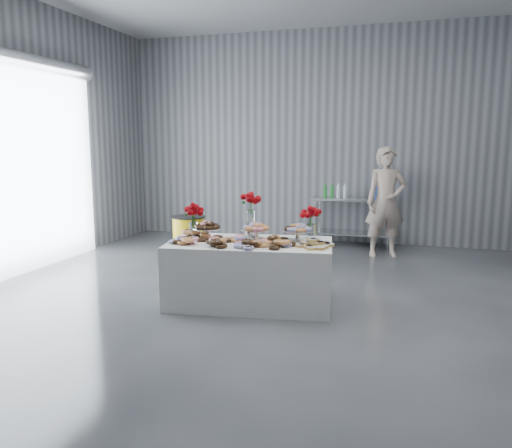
{
  "coord_description": "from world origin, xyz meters",
  "views": [
    {
      "loc": [
        1.38,
        -5.11,
        1.91
      ],
      "look_at": [
        -0.38,
        0.81,
        0.89
      ],
      "focal_mm": 35.0,
      "sensor_mm": 36.0,
      "label": 1
    }
  ],
  "objects_px": {
    "person": "(386,202)",
    "prep_table": "(353,213)",
    "water_jug": "(382,185)",
    "trash_barrel": "(189,238)",
    "display_table": "(250,273)"
  },
  "relations": [
    {
      "from": "display_table",
      "to": "person",
      "type": "xyz_separation_m",
      "value": [
        1.42,
        3.05,
        0.54
      ]
    },
    {
      "from": "water_jug",
      "to": "person",
      "type": "bearing_deg",
      "value": -81.38
    },
    {
      "from": "person",
      "to": "water_jug",
      "type": "bearing_deg",
      "value": 79.94
    },
    {
      "from": "water_jug",
      "to": "trash_barrel",
      "type": "bearing_deg",
      "value": -148.5
    },
    {
      "from": "prep_table",
      "to": "trash_barrel",
      "type": "distance_m",
      "value": 3.08
    },
    {
      "from": "water_jug",
      "to": "prep_table",
      "type": "bearing_deg",
      "value": 180.0
    },
    {
      "from": "prep_table",
      "to": "trash_barrel",
      "type": "bearing_deg",
      "value": -143.61
    },
    {
      "from": "trash_barrel",
      "to": "person",
      "type": "bearing_deg",
      "value": 20.2
    },
    {
      "from": "display_table",
      "to": "water_jug",
      "type": "bearing_deg",
      "value": 70.57
    },
    {
      "from": "person",
      "to": "prep_table",
      "type": "bearing_deg",
      "value": 112.59
    },
    {
      "from": "water_jug",
      "to": "display_table",
      "type": "bearing_deg",
      "value": -109.43
    },
    {
      "from": "prep_table",
      "to": "person",
      "type": "height_order",
      "value": "person"
    },
    {
      "from": "display_table",
      "to": "water_jug",
      "type": "relative_size",
      "value": 3.43
    },
    {
      "from": "display_table",
      "to": "trash_barrel",
      "type": "height_order",
      "value": "display_table"
    },
    {
      "from": "person",
      "to": "trash_barrel",
      "type": "height_order",
      "value": "person"
    }
  ]
}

